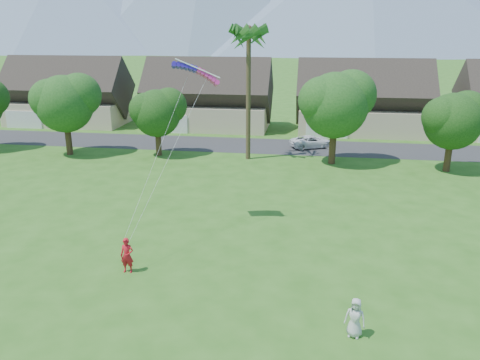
% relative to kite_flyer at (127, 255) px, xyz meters
% --- Properties ---
extents(ground, '(500.00, 500.00, 0.00)m').
position_rel_kite_flyer_xyz_m(ground, '(5.18, -5.39, -0.94)').
color(ground, '#2D6019').
rests_on(ground, ground).
extents(street, '(90.00, 7.00, 0.01)m').
position_rel_kite_flyer_xyz_m(street, '(5.18, 28.61, -0.94)').
color(street, '#2D2D30').
rests_on(street, ground).
extents(kite_flyer, '(0.70, 0.47, 1.89)m').
position_rel_kite_flyer_xyz_m(kite_flyer, '(0.00, 0.00, 0.00)').
color(kite_flyer, red).
rests_on(kite_flyer, ground).
extents(watcher, '(0.95, 0.74, 1.72)m').
position_rel_kite_flyer_xyz_m(watcher, '(11.16, -3.70, -0.08)').
color(watcher, beige).
rests_on(watcher, ground).
extents(parked_car, '(5.16, 3.90, 1.30)m').
position_rel_kite_flyer_xyz_m(parked_car, '(9.33, 28.61, -0.29)').
color(parked_car, white).
rests_on(parked_car, ground).
extents(houses_row, '(72.75, 8.19, 8.86)m').
position_rel_kite_flyer_xyz_m(houses_row, '(5.67, 37.60, 2.50)').
color(houses_row, beige).
rests_on(houses_row, ground).
extents(tree_row, '(62.27, 6.67, 8.45)m').
position_rel_kite_flyer_xyz_m(tree_row, '(4.03, 22.52, 3.95)').
color(tree_row, '#47301C').
rests_on(tree_row, ground).
extents(fan_palm, '(3.00, 3.00, 13.80)m').
position_rel_kite_flyer_xyz_m(fan_palm, '(3.18, 23.11, 10.86)').
color(fan_palm, '#4C3D26').
rests_on(fan_palm, ground).
extents(parafoil_kite, '(3.09, 1.28, 0.50)m').
position_rel_kite_flyer_xyz_m(parafoil_kite, '(2.24, 7.00, 8.77)').
color(parafoil_kite, '#2D17AF').
rests_on(parafoil_kite, ground).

